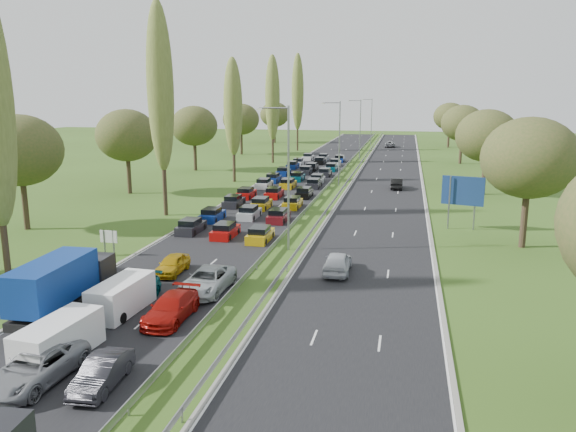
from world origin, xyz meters
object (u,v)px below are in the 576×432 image
Objects in this scene: near_car_2 at (89,286)px; white_van_front at (62,338)px; direction_sign at (463,193)px; blue_lorry at (63,284)px; white_van_rear at (123,295)px; info_sign at (109,239)px.

near_car_2 is 8.88m from white_van_front.
direction_sign reaches higher than near_car_2.
near_car_2 is at bearing 117.77° from white_van_front.
direction_sign reaches higher than blue_lorry.
info_sign is at bearing 126.16° from white_van_rear.
white_van_rear is 0.95× the size of direction_sign.
info_sign is at bearing -151.63° from direction_sign.
info_sign is at bearing 105.56° from blue_lorry.
direction_sign is at bearing 53.64° from white_van_rear.
direction_sign is (21.81, 32.59, 2.55)m from white_van_front.
white_van_front is 2.35× the size of info_sign.
white_van_front is 39.30m from direction_sign.
white_van_front is 1.00× the size of white_van_rear.
near_car_2 is at bearing 153.58° from white_van_rear.
white_van_front is 6.20m from white_van_rear.
white_van_front is (3.44, -8.18, 0.35)m from near_car_2.
white_van_rear is at bearing 16.12° from blue_lorry.
direction_sign reaches higher than info_sign.
white_van_rear reaches higher than near_car_2.
info_sign is 0.40× the size of direction_sign.
near_car_2 is 3.28m from blue_lorry.
white_van_rear is at bearing -129.50° from direction_sign.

